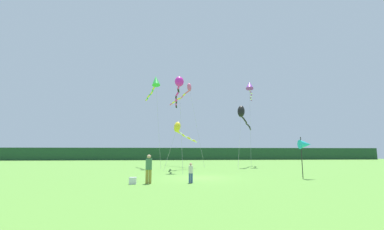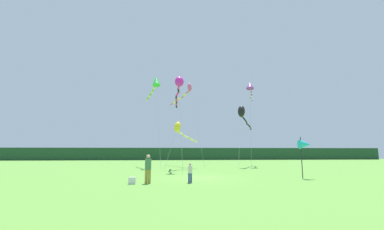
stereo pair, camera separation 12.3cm
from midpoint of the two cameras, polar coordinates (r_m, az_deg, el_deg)
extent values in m
plane|color=#5B9338|center=(20.13, 1.52, -14.01)|extent=(120.00, 120.00, 0.00)
cube|color=#1E4228|center=(64.93, -3.43, -8.78)|extent=(108.00, 2.53, 3.02)
cylinder|color=olive|center=(16.65, -10.39, -13.56)|extent=(0.18, 0.18, 0.87)
cylinder|color=olive|center=(16.64, -9.69, -13.58)|extent=(0.18, 0.18, 0.87)
cylinder|color=#3F724C|center=(16.59, -9.97, -10.90)|extent=(0.40, 0.40, 0.69)
sphere|color=tan|center=(16.57, -9.93, -9.27)|extent=(0.25, 0.25, 0.25)
cylinder|color=#334C8C|center=(16.75, -0.76, -14.10)|extent=(0.13, 0.13, 0.61)
cylinder|color=#334C8C|center=(16.76, -0.26, -14.10)|extent=(0.13, 0.13, 0.61)
cylinder|color=silver|center=(16.71, -0.51, -12.22)|extent=(0.28, 0.28, 0.49)
sphere|color=tan|center=(16.69, -0.50, -11.08)|extent=(0.18, 0.18, 0.18)
cube|color=silver|center=(16.56, -13.48, -14.27)|extent=(0.43, 0.32, 0.42)
cylinder|color=black|center=(21.10, 23.44, -8.83)|extent=(0.06, 0.06, 3.12)
cone|color=#1EB7CC|center=(21.28, 24.11, -6.09)|extent=(0.90, 0.70, 0.70)
cylinder|color=#B2B2B2|center=(34.76, 0.90, -2.18)|extent=(1.73, 3.47, 11.47)
ellipsoid|color=#E5598C|center=(37.41, -0.72, 6.31)|extent=(0.93, 1.04, 1.41)
cylinder|color=#E5598C|center=(37.55, -1.16, 5.22)|extent=(0.71, 0.83, 0.45)
cylinder|color=yellow|center=(38.19, -1.82, 4.69)|extent=(0.46, 0.89, 0.34)
cylinder|color=#E5598C|center=(38.91, -2.30, 4.18)|extent=(0.49, 0.90, 0.40)
cylinder|color=yellow|center=(39.56, -2.96, 3.74)|extent=(0.70, 0.80, 0.30)
cylinder|color=#E5598C|center=(40.20, -3.65, 3.35)|extent=(0.57, 0.88, 0.37)
cylinder|color=yellow|center=(40.89, -4.21, 2.92)|extent=(0.57, 0.87, 0.35)
cylinder|color=#E5598C|center=(41.58, -4.77, 2.52)|extent=(0.59, 0.87, 0.36)
cylinder|color=#B2B2B2|center=(28.08, -4.96, -7.45)|extent=(1.48, 1.64, 4.84)
ellipsoid|color=yellow|center=(29.05, -3.49, -2.72)|extent=(1.24, 1.25, 1.37)
cylinder|color=yellow|center=(29.22, -3.26, -3.84)|extent=(0.45, 0.58, 0.31)
cylinder|color=white|center=(29.63, -2.71, -4.16)|extent=(0.54, 0.55, 0.34)
cylinder|color=yellow|center=(30.04, -2.17, -4.53)|extent=(0.46, 0.60, 0.36)
cylinder|color=white|center=(30.44, -1.62, -4.88)|extent=(0.56, 0.52, 0.33)
cylinder|color=yellow|center=(30.78, -0.94, -5.21)|extent=(0.57, 0.52, 0.35)
cylinder|color=white|center=(31.17, -0.34, -5.55)|extent=(0.51, 0.57, 0.36)
cylinder|color=yellow|center=(31.57, 0.21, -5.80)|extent=(0.53, 0.51, 0.27)
cylinder|color=white|center=(31.99, 0.72, -6.02)|extent=(0.47, 0.58, 0.33)
cylinder|color=#B2B2B2|center=(34.46, 12.97, -1.87)|extent=(1.45, 3.78, 11.52)
cone|color=purple|center=(37.50, 12.80, 6.57)|extent=(1.49, 1.67, 1.39)
cylinder|color=purple|center=(37.61, 12.78, 5.77)|extent=(0.29, 0.55, 0.28)
cylinder|color=white|center=(38.05, 12.83, 5.47)|extent=(0.45, 0.55, 0.29)
cylinder|color=purple|center=(38.49, 13.02, 5.16)|extent=(0.46, 0.55, 0.30)
cylinder|color=white|center=(38.93, 13.20, 4.87)|extent=(0.43, 0.55, 0.29)
cylinder|color=purple|center=(39.37, 13.21, 4.54)|extent=(0.28, 0.57, 0.34)
cylinder|color=white|center=(39.80, 13.13, 4.17)|extent=(0.33, 0.58, 0.35)
cylinder|color=purple|center=(40.25, 13.06, 3.85)|extent=(0.29, 0.55, 0.29)
cylinder|color=white|center=(40.70, 13.11, 3.59)|extent=(0.46, 0.55, 0.29)
cylinder|color=purple|center=(41.15, 13.21, 3.35)|extent=(0.37, 0.55, 0.26)
cylinder|color=#B2B2B2|center=(24.77, -2.67, -1.97)|extent=(0.25, 3.30, 9.48)
ellipsoid|color=#E026B2|center=(27.29, -3.02, 7.57)|extent=(1.02, 0.99, 1.28)
cylinder|color=#E026B2|center=(27.53, -3.18, 6.34)|extent=(0.30, 0.83, 0.28)
cylinder|color=black|center=(28.26, -3.25, 5.65)|extent=(0.31, 0.86, 0.40)
cylinder|color=#E026B2|center=(28.95, -3.43, 4.84)|extent=(0.43, 0.87, 0.44)
cylinder|color=black|center=(29.66, -3.73, 4.15)|extent=(0.22, 0.83, 0.33)
cylinder|color=#E026B2|center=(30.39, -3.72, 3.53)|extent=(0.28, 0.85, 0.38)
cylinder|color=black|center=(31.14, -3.68, 2.97)|extent=(0.22, 0.82, 0.31)
cylinder|color=#E026B2|center=(31.89, -3.72, 2.52)|extent=(0.21, 0.81, 0.29)
cylinder|color=black|center=(32.64, -3.70, 2.01)|extent=(0.28, 0.85, 0.39)
cylinder|color=#B2B2B2|center=(31.27, -7.78, -1.53)|extent=(0.94, 3.09, 11.34)
cone|color=green|center=(33.92, -8.27, 7.72)|extent=(1.41, 1.63, 1.62)
cylinder|color=green|center=(34.05, -8.42, 6.59)|extent=(0.37, 0.70, 0.32)
cylinder|color=yellow|center=(34.60, -8.73, 6.09)|extent=(0.46, 0.71, 0.38)
cylinder|color=green|center=(35.15, -8.97, 5.58)|extent=(0.31, 0.70, 0.35)
cylinder|color=yellow|center=(35.71, -9.17, 5.07)|extent=(0.41, 0.72, 0.40)
cylinder|color=green|center=(36.26, -9.48, 4.64)|extent=(0.45, 0.68, 0.27)
cylinder|color=yellow|center=(36.81, -9.85, 4.26)|extent=(0.49, 0.70, 0.37)
cylinder|color=green|center=(37.37, -10.11, 3.82)|extent=(0.35, 0.71, 0.35)
cylinder|color=yellow|center=(37.94, -10.32, 3.46)|extent=(0.42, 0.69, 0.28)
cylinder|color=#B2B2B2|center=(31.81, 10.63, -5.16)|extent=(1.71, 3.78, 7.38)
ellipsoid|color=black|center=(34.23, 10.95, 0.83)|extent=(1.43, 1.65, 1.87)
cylinder|color=black|center=(34.51, 11.18, -0.45)|extent=(0.62, 0.80, 0.31)
cylinder|color=black|center=(35.23, 11.60, -0.92)|extent=(0.67, 0.81, 0.46)
cylinder|color=black|center=(35.97, 11.95, -1.42)|extent=(0.59, 0.83, 0.37)
cylinder|color=black|center=(36.73, 12.11, -1.81)|extent=(0.46, 0.85, 0.34)
cylinder|color=black|center=(37.49, 12.31, -2.12)|extent=(0.63, 0.79, 0.29)
cylinder|color=black|center=(38.23, 12.68, -2.50)|extent=(0.67, 0.81, 0.46)
cylinder|color=black|center=(38.98, 12.95, -3.00)|extent=(0.54, 0.87, 0.47)
camera|label=1|loc=(0.06, -90.13, 0.02)|focal=23.55mm
camera|label=2|loc=(0.06, 89.87, -0.02)|focal=23.55mm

